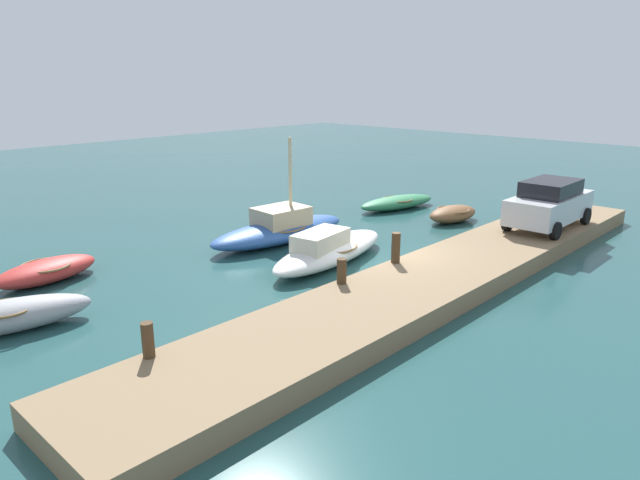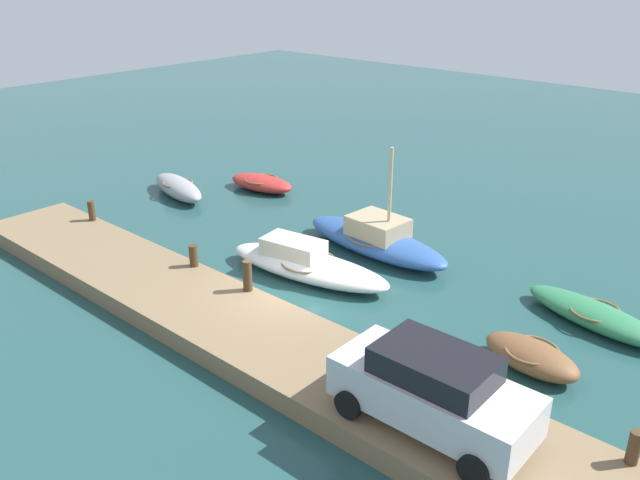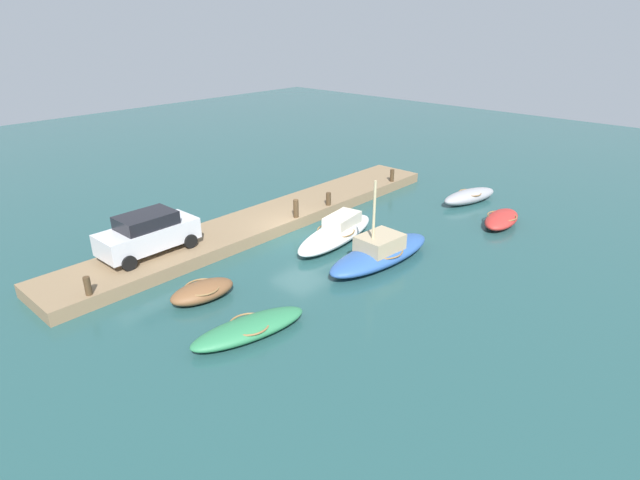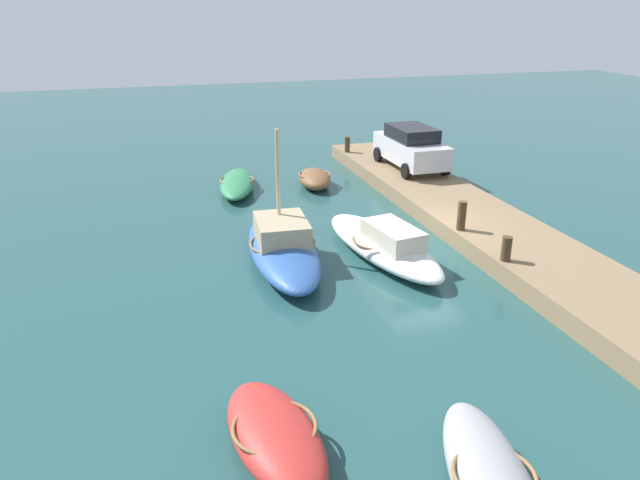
{
  "view_description": "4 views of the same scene",
  "coord_description": "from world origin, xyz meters",
  "px_view_note": "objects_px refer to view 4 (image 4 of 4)",
  "views": [
    {
      "loc": [
        -14.7,
        -10.95,
        6.21
      ],
      "look_at": [
        -0.8,
        2.16,
        0.7
      ],
      "focal_mm": 32.44,
      "sensor_mm": 36.0,
      "label": 1
    },
    {
      "loc": [
        12.4,
        -12.6,
        9.69
      ],
      "look_at": [
        -1.34,
        2.98,
        0.75
      ],
      "focal_mm": 36.99,
      "sensor_mm": 36.0,
      "label": 2
    },
    {
      "loc": [
        16.85,
        16.81,
        10.18
      ],
      "look_at": [
        1.04,
        2.32,
        0.81
      ],
      "focal_mm": 28.89,
      "sensor_mm": 36.0,
      "label": 3
    },
    {
      "loc": [
        -16.47,
        8.47,
        7.38
      ],
      "look_at": [
        -1.17,
        3.86,
        0.96
      ],
      "focal_mm": 33.56,
      "sensor_mm": 36.0,
      "label": 4
    }
  ],
  "objects_px": {
    "sailboat_blue": "(282,246)",
    "rowboat_green": "(237,183)",
    "mooring_post_east": "(347,145)",
    "motorboat_white": "(384,244)",
    "parked_car": "(411,147)",
    "mooring_post_mid_east": "(462,216)",
    "dinghy_brown": "(315,178)",
    "mooring_post_mid_west": "(506,249)",
    "rowboat_red": "(275,435)"
  },
  "relations": [
    {
      "from": "dinghy_brown",
      "to": "parked_car",
      "type": "bearing_deg",
      "value": -86.08
    },
    {
      "from": "mooring_post_mid_east",
      "to": "parked_car",
      "type": "distance_m",
      "value": 7.63
    },
    {
      "from": "dinghy_brown",
      "to": "mooring_post_mid_west",
      "type": "height_order",
      "value": "mooring_post_mid_west"
    },
    {
      "from": "sailboat_blue",
      "to": "parked_car",
      "type": "bearing_deg",
      "value": -42.55
    },
    {
      "from": "dinghy_brown",
      "to": "mooring_post_mid_west",
      "type": "xyz_separation_m",
      "value": [
        -10.27,
        -2.58,
        0.57
      ]
    },
    {
      "from": "rowboat_green",
      "to": "dinghy_brown",
      "type": "height_order",
      "value": "dinghy_brown"
    },
    {
      "from": "dinghy_brown",
      "to": "motorboat_white",
      "type": "bearing_deg",
      "value": -172.61
    },
    {
      "from": "rowboat_green",
      "to": "dinghy_brown",
      "type": "bearing_deg",
      "value": -84.76
    },
    {
      "from": "mooring_post_mid_west",
      "to": "mooring_post_east",
      "type": "distance_m",
      "value": 13.51
    },
    {
      "from": "mooring_post_east",
      "to": "rowboat_red",
      "type": "bearing_deg",
      "value": 157.21
    },
    {
      "from": "dinghy_brown",
      "to": "mooring_post_mid_east",
      "type": "height_order",
      "value": "mooring_post_mid_east"
    },
    {
      "from": "mooring_post_mid_east",
      "to": "dinghy_brown",
      "type": "bearing_deg",
      "value": 18.41
    },
    {
      "from": "mooring_post_mid_east",
      "to": "mooring_post_east",
      "type": "height_order",
      "value": "mooring_post_mid_east"
    },
    {
      "from": "parked_car",
      "to": "motorboat_white",
      "type": "bearing_deg",
      "value": 149.51
    },
    {
      "from": "rowboat_green",
      "to": "motorboat_white",
      "type": "relative_size",
      "value": 0.74
    },
    {
      "from": "sailboat_blue",
      "to": "mooring_post_east",
      "type": "bearing_deg",
      "value": -24.46
    },
    {
      "from": "rowboat_green",
      "to": "parked_car",
      "type": "distance_m",
      "value": 7.63
    },
    {
      "from": "mooring_post_mid_east",
      "to": "rowboat_green",
      "type": "bearing_deg",
      "value": 35.63
    },
    {
      "from": "rowboat_red",
      "to": "parked_car",
      "type": "relative_size",
      "value": 0.79
    },
    {
      "from": "motorboat_white",
      "to": "mooring_post_mid_west",
      "type": "height_order",
      "value": "mooring_post_mid_west"
    },
    {
      "from": "sailboat_blue",
      "to": "dinghy_brown",
      "type": "bearing_deg",
      "value": -19.27
    },
    {
      "from": "rowboat_green",
      "to": "rowboat_red",
      "type": "distance_m",
      "value": 15.78
    },
    {
      "from": "mooring_post_mid_east",
      "to": "rowboat_red",
      "type": "bearing_deg",
      "value": 134.04
    },
    {
      "from": "mooring_post_mid_west",
      "to": "dinghy_brown",
      "type": "bearing_deg",
      "value": 14.08
    },
    {
      "from": "rowboat_red",
      "to": "dinghy_brown",
      "type": "xyz_separation_m",
      "value": [
        15.26,
        -5.19,
        0.01
      ]
    },
    {
      "from": "motorboat_white",
      "to": "mooring_post_mid_east",
      "type": "height_order",
      "value": "mooring_post_mid_east"
    },
    {
      "from": "mooring_post_mid_west",
      "to": "mooring_post_mid_east",
      "type": "bearing_deg",
      "value": 0.0
    },
    {
      "from": "parked_car",
      "to": "rowboat_green",
      "type": "bearing_deg",
      "value": 84.05
    },
    {
      "from": "rowboat_green",
      "to": "dinghy_brown",
      "type": "distance_m",
      "value": 3.28
    },
    {
      "from": "motorboat_white",
      "to": "parked_car",
      "type": "bearing_deg",
      "value": -38.98
    },
    {
      "from": "mooring_post_mid_west",
      "to": "mooring_post_east",
      "type": "xyz_separation_m",
      "value": [
        13.51,
        0.0,
        0.01
      ]
    },
    {
      "from": "mooring_post_mid_east",
      "to": "mooring_post_east",
      "type": "relative_size",
      "value": 1.29
    },
    {
      "from": "rowboat_green",
      "to": "mooring_post_east",
      "type": "distance_m",
      "value": 6.52
    },
    {
      "from": "rowboat_green",
      "to": "mooring_post_mid_west",
      "type": "relative_size",
      "value": 6.34
    },
    {
      "from": "rowboat_green",
      "to": "mooring_post_mid_west",
      "type": "distance_m",
      "value": 12.18
    },
    {
      "from": "sailboat_blue",
      "to": "motorboat_white",
      "type": "height_order",
      "value": "sailboat_blue"
    },
    {
      "from": "motorboat_white",
      "to": "mooring_post_mid_west",
      "type": "xyz_separation_m",
      "value": [
        -2.41,
        -2.69,
        0.48
      ]
    },
    {
      "from": "motorboat_white",
      "to": "parked_car",
      "type": "xyz_separation_m",
      "value": [
        7.55,
        -4.35,
        1.06
      ]
    },
    {
      "from": "sailboat_blue",
      "to": "rowboat_red",
      "type": "bearing_deg",
      "value": 169.68
    },
    {
      "from": "rowboat_red",
      "to": "motorboat_white",
      "type": "bearing_deg",
      "value": -41.9
    },
    {
      "from": "sailboat_blue",
      "to": "rowboat_green",
      "type": "height_order",
      "value": "sailboat_blue"
    },
    {
      "from": "sailboat_blue",
      "to": "mooring_post_east",
      "type": "xyz_separation_m",
      "value": [
        10.54,
        -5.73,
        0.42
      ]
    },
    {
      "from": "sailboat_blue",
      "to": "dinghy_brown",
      "type": "distance_m",
      "value": 7.96
    },
    {
      "from": "mooring_post_east",
      "to": "motorboat_white",
      "type": "bearing_deg",
      "value": 166.4
    },
    {
      "from": "rowboat_green",
      "to": "mooring_post_mid_west",
      "type": "bearing_deg",
      "value": -139.15
    },
    {
      "from": "sailboat_blue",
      "to": "mooring_post_mid_west",
      "type": "distance_m",
      "value": 6.47
    },
    {
      "from": "rowboat_green",
      "to": "mooring_post_mid_east",
      "type": "distance_m",
      "value": 10.05
    },
    {
      "from": "parked_car",
      "to": "mooring_post_mid_west",
      "type": "bearing_deg",
      "value": 169.97
    },
    {
      "from": "sailboat_blue",
      "to": "mooring_post_mid_west",
      "type": "bearing_deg",
      "value": -113.31
    },
    {
      "from": "mooring_post_mid_east",
      "to": "mooring_post_east",
      "type": "bearing_deg",
      "value": 0.0
    }
  ]
}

